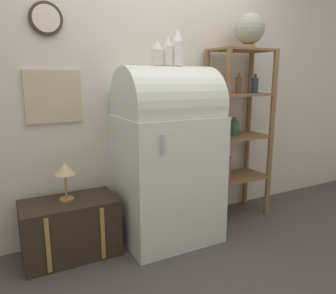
# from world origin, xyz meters

# --- Properties ---
(ground_plane) EXTENTS (12.00, 12.00, 0.00)m
(ground_plane) POSITION_xyz_m (0.00, 0.00, 0.00)
(ground_plane) COLOR #4C4742
(wall_back) EXTENTS (7.00, 0.09, 2.70)m
(wall_back) POSITION_xyz_m (-0.01, 0.57, 1.35)
(wall_back) COLOR silver
(wall_back) RESTS_ON ground_plane
(refrigerator) EXTENTS (0.78, 0.67, 1.44)m
(refrigerator) POSITION_xyz_m (-0.00, 0.23, 0.74)
(refrigerator) COLOR silver
(refrigerator) RESTS_ON ground_plane
(suitcase_trunk) EXTENTS (0.70, 0.41, 0.44)m
(suitcase_trunk) POSITION_xyz_m (-0.80, 0.31, 0.22)
(suitcase_trunk) COLOR #33281E
(suitcase_trunk) RESTS_ON ground_plane
(shelf_unit) EXTENTS (0.59, 0.38, 1.61)m
(shelf_unit) POSITION_xyz_m (0.83, 0.34, 0.90)
(shelf_unit) COLOR olive
(shelf_unit) RESTS_ON ground_plane
(globe) EXTENTS (0.27, 0.27, 0.31)m
(globe) POSITION_xyz_m (0.89, 0.32, 1.78)
(globe) COLOR #AD8942
(globe) RESTS_ON shelf_unit
(vase_left) EXTENTS (0.10, 0.10, 0.18)m
(vase_left) POSITION_xyz_m (-0.08, 0.25, 1.53)
(vase_left) COLOR silver
(vase_left) RESTS_ON refrigerator
(vase_center) EXTENTS (0.07, 0.07, 0.23)m
(vase_center) POSITION_xyz_m (-0.00, 0.22, 1.55)
(vase_center) COLOR white
(vase_center) RESTS_ON refrigerator
(vase_right) EXTENTS (0.09, 0.09, 0.29)m
(vase_right) POSITION_xyz_m (0.09, 0.23, 1.58)
(vase_right) COLOR white
(vase_right) RESTS_ON refrigerator
(desk_lamp) EXTENTS (0.16, 0.16, 0.29)m
(desk_lamp) POSITION_xyz_m (-0.81, 0.33, 0.67)
(desk_lamp) COLOR #AD8942
(desk_lamp) RESTS_ON suitcase_trunk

